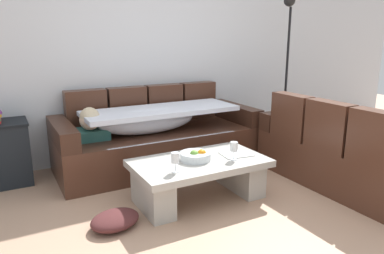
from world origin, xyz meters
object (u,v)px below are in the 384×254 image
object	(u,v)px
couch_near_window	(352,153)
floor_lamp	(286,63)
wine_glass_near_right	(234,147)
crumpled_garment	(115,220)
open_magazine	(237,154)
coffee_table	(199,175)
couch_along_wall	(156,137)
wine_glass_near_left	(175,159)
fruit_bowl	(196,156)

from	to	relation	value
couch_near_window	floor_lamp	bearing A→B (deg)	-13.53
wine_glass_near_right	crumpled_garment	bearing A→B (deg)	179.08
couch_near_window	open_magazine	distance (m)	1.19
coffee_table	wine_glass_near_right	bearing A→B (deg)	-26.99
couch_along_wall	coffee_table	world-z (taller)	couch_along_wall
wine_glass_near_left	open_magazine	world-z (taller)	wine_glass_near_left
couch_along_wall	couch_near_window	bearing A→B (deg)	-44.52
fruit_bowl	floor_lamp	bearing A→B (deg)	26.19
wine_glass_near_right	open_magazine	distance (m)	0.19
couch_near_window	wine_glass_near_right	world-z (taller)	couch_near_window
coffee_table	crumpled_garment	xyz separation A→B (m)	(-0.83, -0.12, -0.18)
open_magazine	crumpled_garment	size ratio (longest dim) A/B	0.70
couch_along_wall	floor_lamp	distance (m)	1.98
fruit_bowl	open_magazine	distance (m)	0.42
couch_along_wall	fruit_bowl	world-z (taller)	couch_along_wall
couch_along_wall	fruit_bowl	xyz separation A→B (m)	(-0.04, -1.02, 0.09)
couch_along_wall	floor_lamp	size ratio (longest dim) A/B	1.17
fruit_bowl	open_magazine	xyz separation A→B (m)	(0.41, -0.05, -0.03)
couch_near_window	fruit_bowl	distance (m)	1.59
wine_glass_near_right	wine_glass_near_left	bearing A→B (deg)	-177.92
fruit_bowl	wine_glass_near_left	xyz separation A→B (m)	(-0.29, -0.18, 0.08)
wine_glass_near_left	open_magazine	size ratio (longest dim) A/B	0.59
couch_near_window	wine_glass_near_left	distance (m)	1.85
couch_near_window	wine_glass_near_right	size ratio (longest dim) A/B	11.00
couch_near_window	floor_lamp	distance (m)	1.60
fruit_bowl	wine_glass_near_right	xyz separation A→B (m)	(0.30, -0.16, 0.08)
wine_glass_near_left	open_magazine	xyz separation A→B (m)	(0.70, 0.13, -0.11)
fruit_bowl	couch_along_wall	bearing A→B (deg)	87.65
crumpled_garment	coffee_table	bearing A→B (deg)	8.38
coffee_table	open_magazine	xyz separation A→B (m)	(0.38, -0.03, 0.15)
couch_near_window	wine_glass_near_left	world-z (taller)	couch_near_window
floor_lamp	crumpled_garment	xyz separation A→B (m)	(-2.66, -1.05, -1.06)
wine_glass_near_right	floor_lamp	size ratio (longest dim) A/B	0.09
floor_lamp	crumpled_garment	world-z (taller)	floor_lamp
couch_along_wall	wine_glass_near_right	size ratio (longest dim) A/B	13.71
couch_along_wall	couch_near_window	distance (m)	2.09
crumpled_garment	open_magazine	bearing A→B (deg)	4.19
couch_near_window	couch_along_wall	bearing A→B (deg)	45.48
fruit_bowl	wine_glass_near_right	world-z (taller)	wine_glass_near_right
wine_glass_near_right	crumpled_garment	size ratio (longest dim) A/B	0.42
fruit_bowl	floor_lamp	size ratio (longest dim) A/B	0.14
coffee_table	wine_glass_near_right	xyz separation A→B (m)	(0.28, -0.14, 0.26)
wine_glass_near_right	open_magazine	world-z (taller)	wine_glass_near_right
coffee_table	open_magazine	bearing A→B (deg)	-4.97
wine_glass_near_left	crumpled_garment	bearing A→B (deg)	175.62
coffee_table	fruit_bowl	bearing A→B (deg)	151.92
wine_glass_near_left	wine_glass_near_right	xyz separation A→B (m)	(0.59, 0.02, 0.00)
couch_near_window	crumpled_garment	size ratio (longest dim) A/B	4.57
couch_along_wall	wine_glass_near_left	bearing A→B (deg)	-105.48
open_magazine	floor_lamp	bearing A→B (deg)	40.70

